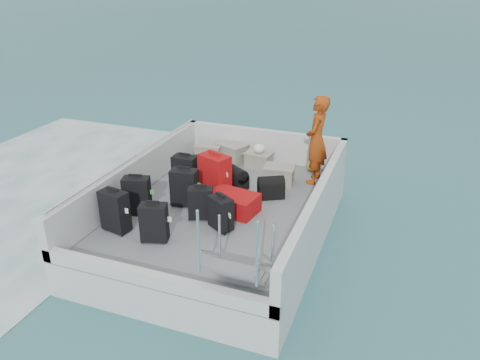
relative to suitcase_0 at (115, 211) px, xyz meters
The scene contains 24 objects.
ground 2.12m from the suitcase_0, 46.44° to the left, with size 160.00×160.00×0.00m, color #184E56.
wake_foam 3.88m from the suitcase_0, 158.75° to the left, with size 10.00×10.00×0.00m, color white.
ferry_hull 2.00m from the suitcase_0, 46.44° to the left, with size 3.60×5.00×0.60m, color silver.
deck 1.92m from the suitcase_0, 46.44° to the left, with size 3.30×4.70×0.02m, color slate.
deck_fittings 1.95m from the suitcase_0, 32.39° to the left, with size 3.60×5.00×0.90m.
suitcase_0 is the anchor object (origin of this frame).
suitcase_1 0.64m from the suitcase_0, 88.93° to the left, with size 0.45×0.26×0.68m, color black.
suitcase_2 1.88m from the suitcase_0, 79.93° to the left, with size 0.46×0.28×0.66m, color black.
suitcase_3 0.75m from the suitcase_0, ahead, with size 0.42×0.24×0.64m, color black.
suitcase_4 1.36m from the suitcase_0, 61.85° to the left, with size 0.47×0.28×0.69m, color black.
suitcase_5 2.06m from the suitcase_0, 62.06° to the left, with size 0.57×0.34×0.78m, color #AD0D0F.
suitcase_6 1.70m from the suitcase_0, 22.22° to the left, with size 0.41×0.24×0.57m, color black.
suitcase_7 1.41m from the suitcase_0, 37.02° to the left, with size 0.41×0.23×0.57m, color black.
suitcase_8 2.01m from the suitcase_0, 39.89° to the left, with size 0.56×0.85×0.34m, color #AD0D0F.
duffel_0 2.62m from the suitcase_0, 84.08° to the left, with size 0.45×0.30×0.32m, color black, non-canonical shape.
duffel_1 2.56m from the suitcase_0, 61.14° to the left, with size 0.46×0.30×0.32m, color black, non-canonical shape.
duffel_2 2.87m from the suitcase_0, 45.86° to the left, with size 0.48×0.30×0.32m, color black, non-canonical shape.
crate_0 3.38m from the suitcase_0, 87.50° to the left, with size 0.54×0.37×0.33m, color gray.
crate_1 3.57m from the suitcase_0, 79.56° to the left, with size 0.60×0.41×0.36m, color gray.
crate_2 3.59m from the suitcase_0, 68.17° to the left, with size 0.52×0.36×0.31m, color gray.
crate_3 3.35m from the suitcase_0, 53.95° to the left, with size 0.55×0.38×0.33m, color gray.
yellow_bag 4.35m from the suitcase_0, 55.18° to the left, with size 0.28×0.26×0.22m, color yellow.
white_bag 3.59m from the suitcase_0, 68.17° to the left, with size 0.24×0.24×0.18m, color white.
passenger 4.04m from the suitcase_0, 49.59° to the left, with size 0.65×0.42×1.75m, color #D14E13.
Camera 1 is at (2.92, -6.86, 4.56)m, focal length 35.00 mm.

